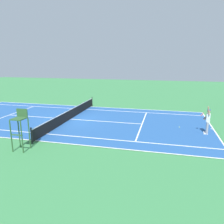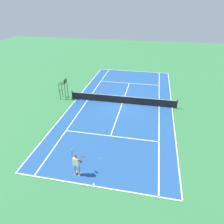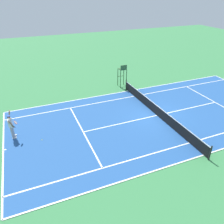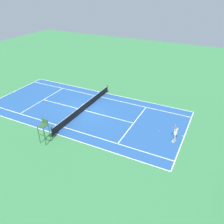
% 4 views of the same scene
% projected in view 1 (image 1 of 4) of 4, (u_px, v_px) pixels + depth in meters
% --- Properties ---
extents(ground_plane, '(80.00, 80.00, 0.00)m').
position_uv_depth(ground_plane, '(71.00, 119.00, 19.58)').
color(ground_plane, '#387F47').
extents(court, '(11.08, 23.88, 0.03)m').
position_uv_depth(court, '(71.00, 119.00, 19.58)').
color(court, '#235193').
rests_on(court, ground).
extents(net, '(11.98, 0.10, 1.07)m').
position_uv_depth(net, '(71.00, 114.00, 19.46)').
color(net, black).
rests_on(net, ground).
extents(tennis_player, '(0.80, 0.62, 2.08)m').
position_uv_depth(tennis_player, '(208.00, 121.00, 15.56)').
color(tennis_player, '#9E9EA3').
rests_on(tennis_player, ground).
extents(tennis_ball, '(0.07, 0.07, 0.07)m').
position_uv_depth(tennis_ball, '(179.00, 127.00, 17.26)').
color(tennis_ball, '#D1E533').
rests_on(tennis_ball, ground).
extents(umpire_chair, '(0.77, 0.77, 2.44)m').
position_uv_depth(umpire_chair, '(20.00, 125.00, 12.68)').
color(umpire_chair, '#2D562D').
rests_on(umpire_chair, ground).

